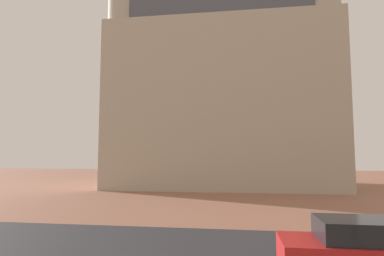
% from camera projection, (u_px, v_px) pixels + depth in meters
% --- Properties ---
extents(ground_plane, '(120.00, 120.00, 0.00)m').
position_uv_depth(ground_plane, '(193.00, 240.00, 11.88)').
color(ground_plane, '#93604C').
extents(street_asphalt_strip, '(120.00, 7.33, 0.00)m').
position_uv_depth(street_asphalt_strip, '(185.00, 254.00, 10.18)').
color(street_asphalt_strip, '#2D2D33').
rests_on(street_asphalt_strip, ground_plane).
extents(landmark_building, '(22.46, 13.91, 34.39)m').
position_uv_depth(landmark_building, '(226.00, 90.00, 34.43)').
color(landmark_building, '#B2A893').
rests_on(landmark_building, ground_plane).
extents(car_red, '(4.39, 1.93, 1.57)m').
position_uv_depth(car_red, '(369.00, 252.00, 7.95)').
color(car_red, red).
rests_on(car_red, ground_plane).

